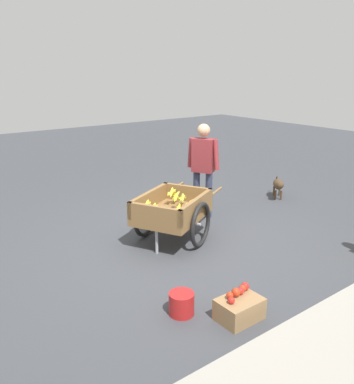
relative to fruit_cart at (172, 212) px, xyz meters
name	(u,v)px	position (x,y,z in m)	size (l,w,h in m)	color
ground_plane	(180,243)	(-0.04, 0.14, -0.44)	(24.00, 24.00, 0.00)	#3D3F44
fruit_cart	(172,212)	(0.00, 0.00, 0.00)	(1.81, 1.44, 0.72)	olive
vendor_person	(203,162)	(-1.01, -0.53, 0.48)	(0.33, 0.52, 1.55)	#333851
dog	(278,185)	(-2.80, -0.40, -0.17)	(0.50, 0.51, 0.40)	#4C3823
plastic_bucket	(182,304)	(1.02, 1.54, -0.32)	(0.26, 0.26, 0.23)	#B21E1E
apple_crate	(239,307)	(0.61, 1.95, -0.31)	(0.44, 0.32, 0.31)	#99754C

